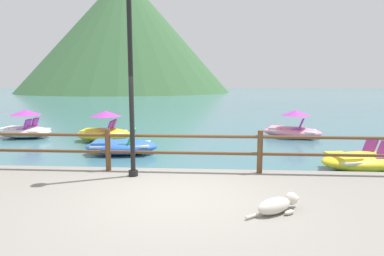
{
  "coord_description": "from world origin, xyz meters",
  "views": [
    {
      "loc": [
        0.67,
        -5.43,
        2.38
      ],
      "look_at": [
        -0.02,
        5.0,
        0.9
      ],
      "focal_mm": 30.06,
      "sensor_mm": 36.0,
      "label": 1
    }
  ],
  "objects_px": {
    "pedal_boat_0": "(24,128)",
    "dog_resting": "(277,205)",
    "pedal_boat_1": "(292,129)",
    "pedal_boat_3": "(364,161)",
    "lamp_post": "(130,51)",
    "pedal_boat_5": "(104,131)",
    "pedal_boat_2": "(121,146)"
  },
  "relations": [
    {
      "from": "dog_resting",
      "to": "pedal_boat_3",
      "type": "relative_size",
      "value": 0.35
    },
    {
      "from": "pedal_boat_0",
      "to": "pedal_boat_2",
      "type": "relative_size",
      "value": 0.98
    },
    {
      "from": "dog_resting",
      "to": "pedal_boat_2",
      "type": "distance_m",
      "value": 6.93
    },
    {
      "from": "lamp_post",
      "to": "pedal_boat_5",
      "type": "height_order",
      "value": "lamp_post"
    },
    {
      "from": "pedal_boat_0",
      "to": "pedal_boat_2",
      "type": "xyz_separation_m",
      "value": [
        5.16,
        -2.95,
        -0.14
      ]
    },
    {
      "from": "dog_resting",
      "to": "lamp_post",
      "type": "bearing_deg",
      "value": 146.52
    },
    {
      "from": "pedal_boat_1",
      "to": "pedal_boat_5",
      "type": "distance_m",
      "value": 8.07
    },
    {
      "from": "pedal_boat_1",
      "to": "dog_resting",
      "type": "bearing_deg",
      "value": -104.7
    },
    {
      "from": "pedal_boat_1",
      "to": "pedal_boat_5",
      "type": "relative_size",
      "value": 1.24
    },
    {
      "from": "dog_resting",
      "to": "pedal_boat_5",
      "type": "height_order",
      "value": "pedal_boat_5"
    },
    {
      "from": "dog_resting",
      "to": "pedal_boat_3",
      "type": "height_order",
      "value": "pedal_boat_3"
    },
    {
      "from": "pedal_boat_0",
      "to": "dog_resting",
      "type": "bearing_deg",
      "value": -42.8
    },
    {
      "from": "pedal_boat_2",
      "to": "dog_resting",
      "type": "bearing_deg",
      "value": -53.99
    },
    {
      "from": "pedal_boat_0",
      "to": "pedal_boat_5",
      "type": "distance_m",
      "value": 3.8
    },
    {
      "from": "pedal_boat_1",
      "to": "pedal_boat_3",
      "type": "height_order",
      "value": "pedal_boat_1"
    },
    {
      "from": "dog_resting",
      "to": "pedal_boat_3",
      "type": "xyz_separation_m",
      "value": [
        3.15,
        4.12,
        -0.27
      ]
    },
    {
      "from": "lamp_post",
      "to": "pedal_boat_1",
      "type": "distance_m",
      "value": 9.57
    },
    {
      "from": "dog_resting",
      "to": "pedal_boat_0",
      "type": "xyz_separation_m",
      "value": [
        -9.23,
        8.55,
        -0.12
      ]
    },
    {
      "from": "lamp_post",
      "to": "dog_resting",
      "type": "xyz_separation_m",
      "value": [
        2.69,
        -1.78,
        -2.49
      ]
    },
    {
      "from": "lamp_post",
      "to": "pedal_boat_0",
      "type": "distance_m",
      "value": 9.76
    },
    {
      "from": "pedal_boat_1",
      "to": "pedal_boat_3",
      "type": "distance_m",
      "value": 5.32
    },
    {
      "from": "pedal_boat_0",
      "to": "pedal_boat_1",
      "type": "xyz_separation_m",
      "value": [
        11.7,
        0.85,
        -0.02
      ]
    },
    {
      "from": "dog_resting",
      "to": "pedal_boat_5",
      "type": "distance_m",
      "value": 9.67
    },
    {
      "from": "pedal_boat_0",
      "to": "pedal_boat_2",
      "type": "distance_m",
      "value": 5.94
    },
    {
      "from": "lamp_post",
      "to": "dog_resting",
      "type": "distance_m",
      "value": 4.08
    },
    {
      "from": "pedal_boat_1",
      "to": "pedal_boat_5",
      "type": "xyz_separation_m",
      "value": [
        -7.94,
        -1.43,
        0.04
      ]
    },
    {
      "from": "pedal_boat_3",
      "to": "pedal_boat_0",
      "type": "bearing_deg",
      "value": 160.34
    },
    {
      "from": "pedal_boat_5",
      "to": "dog_resting",
      "type": "bearing_deg",
      "value": -55.52
    },
    {
      "from": "pedal_boat_0",
      "to": "pedal_boat_3",
      "type": "relative_size",
      "value": 0.91
    },
    {
      "from": "pedal_boat_0",
      "to": "pedal_boat_5",
      "type": "relative_size",
      "value": 1.09
    },
    {
      "from": "pedal_boat_2",
      "to": "pedal_boat_3",
      "type": "xyz_separation_m",
      "value": [
        7.22,
        -1.48,
        -0.01
      ]
    },
    {
      "from": "pedal_boat_1",
      "to": "pedal_boat_0",
      "type": "bearing_deg",
      "value": -175.83
    }
  ]
}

